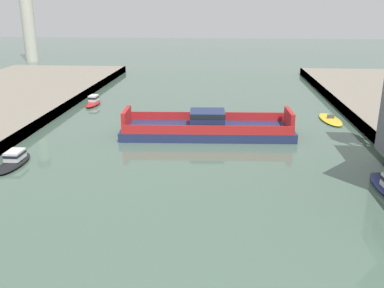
% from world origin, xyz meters
% --- Properties ---
extents(chain_ferry, '(21.58, 7.69, 3.30)m').
position_xyz_m(chain_ferry, '(1.18, 38.59, 1.00)').
color(chain_ferry, navy).
rests_on(chain_ferry, ground).
extents(moored_boat_near_left, '(2.17, 6.19, 1.43)m').
position_xyz_m(moored_boat_near_left, '(-18.16, 26.75, 0.53)').
color(moored_boat_near_left, black).
rests_on(moored_boat_near_left, ground).
extents(moored_boat_mid_right, '(1.92, 5.38, 1.61)m').
position_xyz_m(moored_boat_mid_right, '(-18.16, 53.97, 0.59)').
color(moored_boat_mid_right, red).
rests_on(moored_boat_mid_right, ground).
extents(moored_boat_upstream_b, '(3.05, 7.42, 0.86)m').
position_xyz_m(moored_boat_upstream_b, '(18.33, 47.05, 0.19)').
color(moored_boat_upstream_b, yellow).
rests_on(moored_boat_upstream_b, ground).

